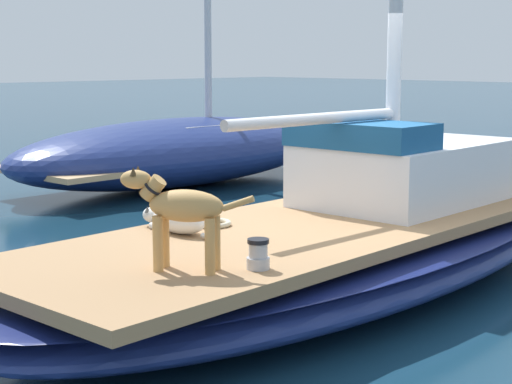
{
  "coord_description": "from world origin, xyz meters",
  "views": [
    {
      "loc": [
        4.73,
        -5.66,
        2.09
      ],
      "look_at": [
        0.0,
        -1.0,
        1.01
      ],
      "focal_mm": 58.26,
      "sensor_mm": 36.0,
      "label": 1
    }
  ],
  "objects_px": {
    "deck_winch": "(258,255)",
    "moored_boat_port_side": "(180,149)",
    "sailboat_main": "(334,253)",
    "coiled_rope": "(213,223)",
    "dog_white": "(176,220)",
    "dog_tan": "(180,209)"
  },
  "relations": [
    {
      "from": "dog_white",
      "to": "coiled_rope",
      "type": "height_order",
      "value": "dog_white"
    },
    {
      "from": "dog_white",
      "to": "moored_boat_port_side",
      "type": "distance_m",
      "value": 7.02
    },
    {
      "from": "dog_tan",
      "to": "moored_boat_port_side",
      "type": "xyz_separation_m",
      "value": [
        -6.38,
        5.23,
        -0.5
      ]
    },
    {
      "from": "coiled_rope",
      "to": "moored_boat_port_side",
      "type": "xyz_separation_m",
      "value": [
        -5.4,
        4.08,
        -0.1
      ]
    },
    {
      "from": "dog_tan",
      "to": "coiled_rope",
      "type": "xyz_separation_m",
      "value": [
        -0.98,
        1.16,
        -0.4
      ]
    },
    {
      "from": "dog_tan",
      "to": "dog_white",
      "type": "bearing_deg",
      "value": 142.27
    },
    {
      "from": "sailboat_main",
      "to": "dog_white",
      "type": "bearing_deg",
      "value": -109.93
    },
    {
      "from": "dog_white",
      "to": "coiled_rope",
      "type": "distance_m",
      "value": 0.41
    },
    {
      "from": "dog_white",
      "to": "dog_tan",
      "type": "height_order",
      "value": "dog_tan"
    },
    {
      "from": "dog_white",
      "to": "deck_winch",
      "type": "height_order",
      "value": "dog_white"
    },
    {
      "from": "sailboat_main",
      "to": "deck_winch",
      "type": "relative_size",
      "value": 35.05
    },
    {
      "from": "sailboat_main",
      "to": "coiled_rope",
      "type": "height_order",
      "value": "coiled_rope"
    },
    {
      "from": "dog_white",
      "to": "coiled_rope",
      "type": "xyz_separation_m",
      "value": [
        0.0,
        0.4,
        -0.08
      ]
    },
    {
      "from": "dog_tan",
      "to": "coiled_rope",
      "type": "height_order",
      "value": "dog_tan"
    },
    {
      "from": "sailboat_main",
      "to": "moored_boat_port_side",
      "type": "relative_size",
      "value": 0.91
    },
    {
      "from": "dog_white",
      "to": "moored_boat_port_side",
      "type": "xyz_separation_m",
      "value": [
        -5.4,
        4.48,
        -0.19
      ]
    },
    {
      "from": "deck_winch",
      "to": "moored_boat_port_side",
      "type": "distance_m",
      "value": 8.29
    },
    {
      "from": "sailboat_main",
      "to": "dog_tan",
      "type": "xyz_separation_m",
      "value": [
        0.47,
        -2.18,
        0.75
      ]
    },
    {
      "from": "dog_white",
      "to": "deck_winch",
      "type": "xyz_separation_m",
      "value": [
        1.33,
        -0.36,
        -0.01
      ]
    },
    {
      "from": "sailboat_main",
      "to": "dog_tan",
      "type": "relative_size",
      "value": 8.81
    },
    {
      "from": "dog_tan",
      "to": "deck_winch",
      "type": "xyz_separation_m",
      "value": [
        0.35,
        0.4,
        -0.32
      ]
    },
    {
      "from": "coiled_rope",
      "to": "deck_winch",
      "type": "bearing_deg",
      "value": -29.81
    }
  ]
}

